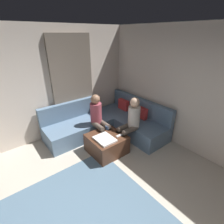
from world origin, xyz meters
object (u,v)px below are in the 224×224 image
object	(u,v)px
sectional_couch	(109,123)
ottoman	(107,144)
person_on_couch_side	(98,117)
coffee_mug	(107,128)
game_remote	(119,136)
person_on_couch_back	(131,121)

from	to	relation	value
sectional_couch	ottoman	bearing A→B (deg)	-41.05
ottoman	person_on_couch_side	size ratio (longest dim) A/B	0.63
coffee_mug	person_on_couch_side	distance (m)	0.33
person_on_couch_side	coffee_mug	bearing A→B (deg)	101.29
ottoman	game_remote	bearing A→B (deg)	50.71
sectional_couch	person_on_couch_back	world-z (taller)	person_on_couch_back
sectional_couch	game_remote	world-z (taller)	sectional_couch
person_on_couch_back	person_on_couch_side	xyz separation A→B (m)	(-0.62, -0.48, 0.00)
person_on_couch_back	person_on_couch_side	world-z (taller)	same
sectional_couch	ottoman	distance (m)	0.85
sectional_couch	coffee_mug	bearing A→B (deg)	-41.95
game_remote	person_on_couch_back	size ratio (longest dim) A/B	0.12
sectional_couch	ottoman	world-z (taller)	sectional_couch
coffee_mug	person_on_couch_side	world-z (taller)	person_on_couch_side
sectional_couch	coffee_mug	world-z (taller)	sectional_couch
game_remote	person_on_couch_side	world-z (taller)	person_on_couch_side
coffee_mug	person_on_couch_side	bearing A→B (deg)	-168.71
ottoman	coffee_mug	world-z (taller)	coffee_mug
person_on_couch_back	game_remote	bearing A→B (deg)	97.14
coffee_mug	game_remote	bearing A→B (deg)	5.71
person_on_couch_side	sectional_couch	bearing A→B (deg)	-161.01
sectional_couch	person_on_couch_back	xyz separation A→B (m)	(0.77, 0.06, 0.38)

